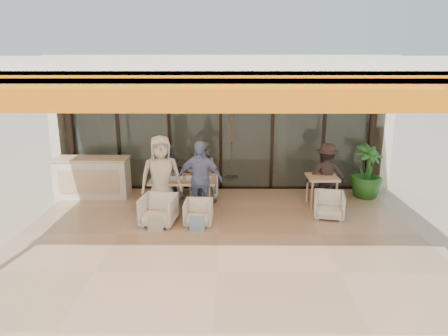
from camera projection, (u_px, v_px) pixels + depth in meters
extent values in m
plane|color=#C6B293|center=(219.00, 235.00, 7.96)|extent=(70.00, 70.00, 0.00)
cube|color=tan|center=(219.00, 235.00, 7.96)|extent=(8.00, 6.00, 0.01)
cube|color=silver|center=(218.00, 65.00, 7.12)|extent=(8.00, 6.00, 0.20)
cube|color=orange|center=(212.00, 92.00, 4.35)|extent=(8.00, 0.12, 0.45)
cube|color=orange|center=(214.00, 78.00, 4.98)|extent=(8.00, 1.50, 0.06)
cylinder|color=black|center=(72.00, 132.00, 10.36)|extent=(0.12, 0.12, 3.20)
cylinder|color=black|center=(371.00, 132.00, 10.31)|extent=(0.12, 0.12, 3.20)
cube|color=#9EADA3|center=(221.00, 131.00, 10.45)|extent=(8.00, 0.03, 3.20)
cube|color=black|center=(221.00, 188.00, 10.85)|extent=(8.00, 0.10, 0.08)
cube|color=black|center=(221.00, 70.00, 10.05)|extent=(8.00, 0.10, 0.08)
cube|color=black|center=(69.00, 131.00, 10.48)|extent=(0.08, 0.10, 3.20)
cube|color=black|center=(118.00, 131.00, 10.47)|extent=(0.08, 0.10, 3.20)
cube|color=black|center=(169.00, 131.00, 10.46)|extent=(0.08, 0.10, 3.20)
cube|color=black|center=(221.00, 131.00, 10.45)|extent=(0.08, 0.10, 3.20)
cube|color=black|center=(272.00, 131.00, 10.44)|extent=(0.08, 0.10, 3.20)
cube|color=black|center=(324.00, 131.00, 10.43)|extent=(0.08, 0.10, 3.20)
cube|color=black|center=(374.00, 131.00, 10.42)|extent=(0.08, 0.10, 3.20)
cube|color=silver|center=(222.00, 111.00, 13.81)|extent=(9.00, 0.25, 3.40)
cube|color=silver|center=(77.00, 118.00, 12.15)|extent=(0.25, 3.50, 3.40)
cube|color=silver|center=(367.00, 118.00, 12.08)|extent=(0.25, 3.50, 3.40)
cube|color=silver|center=(222.00, 60.00, 11.68)|extent=(9.00, 3.50, 0.25)
cube|color=#DBB685|center=(222.00, 172.00, 12.55)|extent=(8.00, 3.50, 0.02)
cylinder|color=silver|center=(169.00, 125.00, 12.04)|extent=(0.40, 0.40, 3.00)
cylinder|color=silver|center=(281.00, 126.00, 12.01)|extent=(0.40, 0.40, 3.00)
cylinder|color=black|center=(179.00, 75.00, 11.26)|extent=(0.03, 0.03, 0.70)
cube|color=black|center=(179.00, 91.00, 11.38)|extent=(0.30, 0.30, 0.40)
sphere|color=#FFBF72|center=(179.00, 91.00, 11.38)|extent=(0.18, 0.18, 0.18)
cylinder|color=black|center=(303.00, 75.00, 11.24)|extent=(0.03, 0.03, 0.70)
cube|color=black|center=(302.00, 91.00, 11.35)|extent=(0.30, 0.30, 0.40)
sphere|color=#FFBF72|center=(302.00, 91.00, 11.35)|extent=(0.18, 0.18, 0.18)
cylinder|color=black|center=(232.00, 177.00, 11.81)|extent=(0.40, 0.40, 0.05)
cylinder|color=black|center=(232.00, 144.00, 11.56)|extent=(0.04, 0.04, 2.10)
cone|color=#EC4214|center=(232.00, 122.00, 11.39)|extent=(0.32, 0.32, 1.10)
cube|color=silver|center=(93.00, 178.00, 10.08)|extent=(1.80, 0.60, 1.00)
cube|color=#DBB685|center=(91.00, 159.00, 9.95)|extent=(1.85, 0.65, 0.06)
cube|color=#DBB685|center=(89.00, 182.00, 9.78)|extent=(1.50, 0.02, 0.60)
cube|color=#DBB685|center=(183.00, 179.00, 9.22)|extent=(1.50, 0.90, 0.05)
cube|color=white|center=(183.00, 178.00, 9.21)|extent=(1.30, 0.35, 0.01)
cylinder|color=#DBB685|center=(154.00, 199.00, 9.00)|extent=(0.06, 0.06, 0.70)
cylinder|color=#DBB685|center=(209.00, 199.00, 9.00)|extent=(0.06, 0.06, 0.70)
cylinder|color=#DBB685|center=(159.00, 190.00, 9.62)|extent=(0.06, 0.06, 0.70)
cylinder|color=#DBB685|center=(210.00, 190.00, 9.61)|extent=(0.06, 0.06, 0.70)
cylinder|color=white|center=(162.00, 178.00, 9.05)|extent=(0.06, 0.06, 0.11)
cylinder|color=white|center=(173.00, 174.00, 9.39)|extent=(0.06, 0.06, 0.11)
cylinder|color=white|center=(184.00, 177.00, 9.10)|extent=(0.06, 0.06, 0.11)
cylinder|color=white|center=(196.00, 174.00, 9.37)|extent=(0.06, 0.06, 0.11)
cylinder|color=white|center=(204.00, 178.00, 9.00)|extent=(0.06, 0.06, 0.11)
cylinder|color=brown|center=(160.00, 173.00, 9.34)|extent=(0.07, 0.07, 0.16)
cylinder|color=black|center=(180.00, 172.00, 9.46)|extent=(0.09, 0.09, 0.17)
cylinder|color=black|center=(180.00, 168.00, 9.43)|extent=(0.10, 0.10, 0.01)
cylinder|color=white|center=(161.00, 182.00, 8.92)|extent=(0.22, 0.22, 0.01)
cylinder|color=white|center=(201.00, 182.00, 8.91)|extent=(0.22, 0.22, 0.01)
cylinder|color=white|center=(165.00, 174.00, 9.52)|extent=(0.22, 0.22, 0.01)
cylinder|color=white|center=(203.00, 174.00, 9.51)|extent=(0.22, 0.22, 0.01)
imported|color=white|center=(171.00, 184.00, 10.24)|extent=(0.67, 0.63, 0.64)
imported|color=white|center=(204.00, 182.00, 10.22)|extent=(0.75, 0.71, 0.73)
imported|color=white|center=(158.00, 209.00, 8.39)|extent=(0.78, 0.74, 0.71)
imported|color=white|center=(198.00, 211.00, 8.40)|extent=(0.60, 0.57, 0.60)
imported|color=#1C243D|center=(167.00, 173.00, 9.65)|extent=(0.63, 0.51, 1.49)
imported|color=slate|center=(202.00, 172.00, 9.63)|extent=(0.79, 0.64, 1.54)
imported|color=beige|center=(161.00, 177.00, 8.73)|extent=(1.01, 0.78, 1.83)
imported|color=#6C77B4|center=(200.00, 179.00, 8.74)|extent=(1.04, 0.53, 1.71)
cube|color=silver|center=(156.00, 224.00, 8.05)|extent=(0.30, 0.10, 0.34)
cube|color=#99BFD8|center=(197.00, 225.00, 8.05)|extent=(0.30, 0.10, 0.34)
cube|color=#DBB685|center=(322.00, 177.00, 9.39)|extent=(0.70, 0.70, 0.05)
cylinder|color=#DBB685|center=(312.00, 196.00, 9.22)|extent=(0.05, 0.05, 0.70)
cylinder|color=#DBB685|center=(336.00, 196.00, 9.22)|extent=(0.05, 0.05, 0.70)
cylinder|color=#DBB685|center=(307.00, 189.00, 9.76)|extent=(0.05, 0.05, 0.70)
cylinder|color=#DBB685|center=(330.00, 189.00, 9.76)|extent=(0.05, 0.05, 0.70)
imported|color=white|center=(329.00, 204.00, 8.77)|extent=(0.73, 0.70, 0.65)
imported|color=black|center=(326.00, 174.00, 9.61)|extent=(0.97, 0.57, 1.49)
imported|color=#1E5919|center=(367.00, 172.00, 10.01)|extent=(1.05, 1.05, 1.37)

